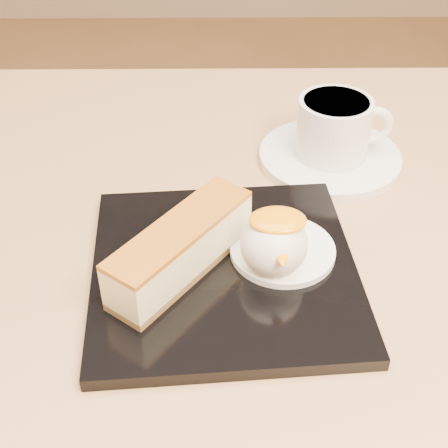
{
  "coord_description": "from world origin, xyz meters",
  "views": [
    {
      "loc": [
        0.01,
        -0.39,
        1.09
      ],
      "look_at": [
        0.02,
        0.02,
        0.76
      ],
      "focal_mm": 50.0,
      "sensor_mm": 36.0,
      "label": 1
    }
  ],
  "objects_px": {
    "dessert_plate": "(224,270)",
    "coffee_cup": "(335,127)",
    "table": "(207,384)",
    "saucer": "(330,157)",
    "cheesecake": "(181,248)",
    "ice_cream_scoop": "(274,244)"
  },
  "relations": [
    {
      "from": "dessert_plate",
      "to": "coffee_cup",
      "type": "distance_m",
      "value": 0.21
    },
    {
      "from": "table",
      "to": "dessert_plate",
      "type": "relative_size",
      "value": 3.64
    },
    {
      "from": "saucer",
      "to": "coffee_cup",
      "type": "height_order",
      "value": "coffee_cup"
    },
    {
      "from": "dessert_plate",
      "to": "saucer",
      "type": "height_order",
      "value": "dessert_plate"
    },
    {
      "from": "ice_cream_scoop",
      "to": "saucer",
      "type": "distance_m",
      "value": 0.2
    },
    {
      "from": "ice_cream_scoop",
      "to": "saucer",
      "type": "bearing_deg",
      "value": 67.66
    },
    {
      "from": "cheesecake",
      "to": "saucer",
      "type": "height_order",
      "value": "cheesecake"
    },
    {
      "from": "table",
      "to": "saucer",
      "type": "xyz_separation_m",
      "value": [
        0.13,
        0.17,
        0.16
      ]
    },
    {
      "from": "dessert_plate",
      "to": "cheesecake",
      "type": "height_order",
      "value": "cheesecake"
    },
    {
      "from": "table",
      "to": "saucer",
      "type": "height_order",
      "value": "saucer"
    },
    {
      "from": "cheesecake",
      "to": "ice_cream_scoop",
      "type": "relative_size",
      "value": 2.51
    },
    {
      "from": "ice_cream_scoop",
      "to": "coffee_cup",
      "type": "xyz_separation_m",
      "value": [
        0.08,
        0.18,
        0.0
      ]
    },
    {
      "from": "coffee_cup",
      "to": "ice_cream_scoop",
      "type": "bearing_deg",
      "value": -118.14
    },
    {
      "from": "dessert_plate",
      "to": "cheesecake",
      "type": "xyz_separation_m",
      "value": [
        -0.04,
        -0.0,
        0.03
      ]
    },
    {
      "from": "cheesecake",
      "to": "coffee_cup",
      "type": "relative_size",
      "value": 1.36
    },
    {
      "from": "cheesecake",
      "to": "coffee_cup",
      "type": "xyz_separation_m",
      "value": [
        0.15,
        0.18,
        0.01
      ]
    },
    {
      "from": "saucer",
      "to": "cheesecake",
      "type": "bearing_deg",
      "value": -129.56
    },
    {
      "from": "dessert_plate",
      "to": "cheesecake",
      "type": "relative_size",
      "value": 1.6
    },
    {
      "from": "saucer",
      "to": "table",
      "type": "bearing_deg",
      "value": -127.56
    },
    {
      "from": "table",
      "to": "ice_cream_scoop",
      "type": "xyz_separation_m",
      "value": [
        0.06,
        -0.01,
        0.19
      ]
    },
    {
      "from": "table",
      "to": "dessert_plate",
      "type": "bearing_deg",
      "value": -14.54
    },
    {
      "from": "cheesecake",
      "to": "table",
      "type": "bearing_deg",
      "value": -24.43
    }
  ]
}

